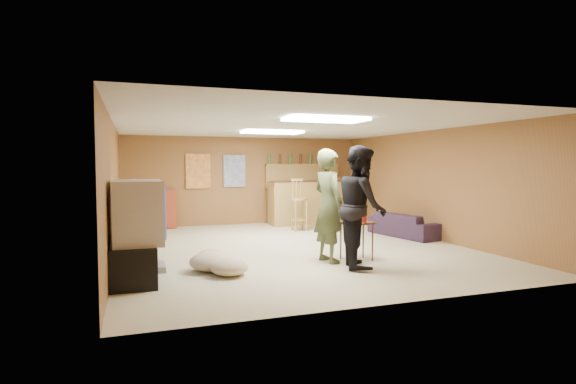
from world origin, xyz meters
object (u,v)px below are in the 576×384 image
object	(u,v)px
person_black	(361,206)
sofa	(405,224)
bar_counter	(308,202)
person_olive	(328,206)
tray_table	(357,241)
tv_body	(138,211)

from	to	relation	value
person_black	sofa	bearing A→B (deg)	-27.27
bar_counter	sofa	size ratio (longest dim) A/B	1.18
person_olive	sofa	size ratio (longest dim) A/B	1.03
tray_table	sofa	bearing A→B (deg)	40.86
bar_counter	sofa	xyz separation A→B (m)	(1.20, -2.50, -0.30)
person_black	sofa	world-z (taller)	person_black
tv_body	person_black	bearing A→B (deg)	-5.39
tv_body	bar_counter	size ratio (longest dim) A/B	0.55
person_olive	person_black	size ratio (longest dim) A/B	0.98
tv_body	tray_table	bearing A→B (deg)	2.29
sofa	person_olive	bearing A→B (deg)	115.14
sofa	bar_counter	bearing A→B (deg)	16.16
person_olive	tray_table	distance (m)	0.74
person_black	sofa	distance (m)	3.24
tv_body	sofa	world-z (taller)	tv_body
tv_body	person_olive	xyz separation A→B (m)	(2.78, 0.18, -0.03)
tv_body	tray_table	world-z (taller)	tv_body
bar_counter	person_olive	distance (m)	4.50
person_olive	sofa	xyz separation A→B (m)	(2.57, 1.77, -0.62)
bar_counter	sofa	world-z (taller)	bar_counter
tv_body	person_black	world-z (taller)	person_black
person_black	tray_table	world-z (taller)	person_black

